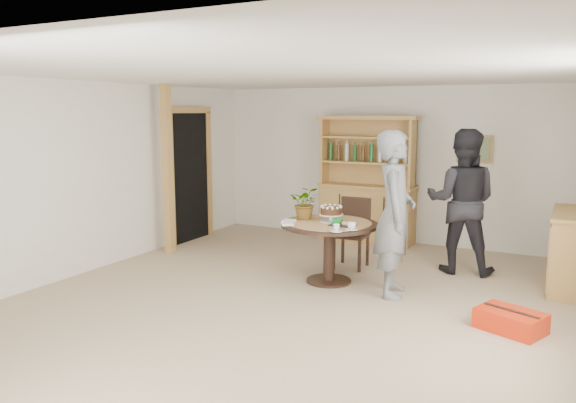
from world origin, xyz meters
The scene contains 17 objects.
ground centered at (0.00, 0.00, 0.00)m, with size 7.00×7.00×0.00m, color tan.
room_shell centered at (0.00, 0.01, 1.74)m, with size 6.04×7.04×2.52m.
doorway centered at (-2.93, 2.00, 1.11)m, with size 0.13×1.10×2.18m.
pine_post centered at (-2.70, 1.20, 1.25)m, with size 0.12×0.12×2.50m, color tan.
hutch centered at (-0.30, 3.24, 0.69)m, with size 1.62×0.54×2.04m.
sideboard centered at (2.74, 2.00, 0.47)m, with size 0.54×1.26×0.94m.
dining_table centered at (0.03, 0.93, 0.60)m, with size 1.20×1.20×0.76m.
dining_chair centered at (0.03, 1.76, 0.54)m, with size 0.44×0.44×0.95m.
birthday_cake centered at (0.03, 0.98, 0.88)m, with size 0.30×0.30×0.20m.
flower_vase centered at (-0.32, 0.98, 0.97)m, with size 0.38×0.33×0.42m, color #3F7233.
gift_tray centered at (0.25, 0.80, 0.79)m, with size 0.30×0.20×0.08m.
coffee_cup_a centered at (0.43, 0.65, 0.80)m, with size 0.15×0.15×0.09m.
coffee_cup_b centered at (0.31, 0.48, 0.79)m, with size 0.15×0.15×0.08m.
napkins centered at (-0.38, 0.61, 0.77)m, with size 0.24×0.33×0.03m.
teen_boy centered at (0.88, 0.83, 0.95)m, with size 0.69×0.46×1.90m, color slate.
adult_person centered at (1.38, 2.15, 0.95)m, with size 0.92×0.72×1.89m, color black.
red_suitcase centered at (2.23, 0.29, 0.10)m, with size 0.71×0.59×0.21m.
Camera 1 is at (2.71, -5.31, 2.11)m, focal length 35.00 mm.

